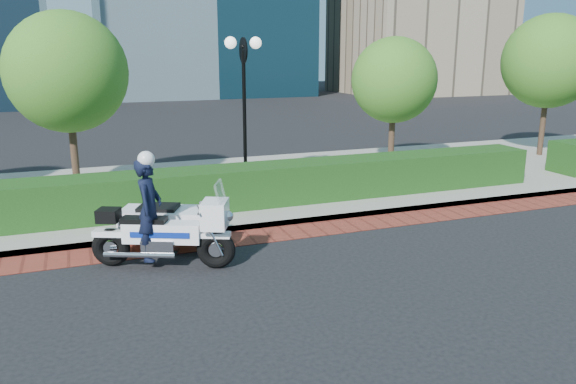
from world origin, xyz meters
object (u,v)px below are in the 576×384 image
object	(u,v)px
tree_c	(394,80)
police_motorcycle	(162,222)
tree_d	(550,61)
lamppost	(244,90)
tree_b	(67,72)

from	to	relation	value
tree_c	police_motorcycle	world-z (taller)	tree_c
tree_c	tree_d	size ratio (longest dim) A/B	0.83
lamppost	tree_b	size ratio (longest dim) A/B	0.86
lamppost	tree_d	size ratio (longest dim) A/B	0.82
tree_d	police_motorcycle	bearing A→B (deg)	-159.23
tree_b	tree_c	world-z (taller)	tree_b
lamppost	tree_d	bearing A→B (deg)	6.18
tree_b	police_motorcycle	world-z (taller)	tree_b
lamppost	tree_c	distance (m)	5.65
lamppost	tree_c	bearing A→B (deg)	13.30
lamppost	tree_b	xyz separation A→B (m)	(-4.50, 1.30, 0.48)
tree_b	tree_d	xyz separation A→B (m)	(16.50, 0.00, 0.18)
police_motorcycle	lamppost	bearing A→B (deg)	79.67
tree_b	police_motorcycle	size ratio (longest dim) A/B	1.88
police_motorcycle	tree_b	bearing A→B (deg)	128.85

